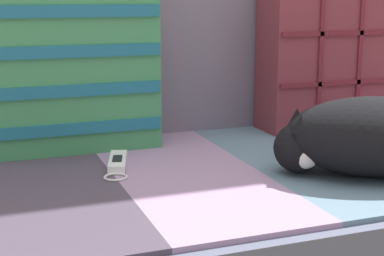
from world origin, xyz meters
name	(u,v)px	position (x,y,z in m)	size (l,w,h in m)	color
couch	(238,239)	(0.00, 0.11, 0.19)	(1.89, 0.88, 0.39)	#3D3838
sofa_backrest	(184,45)	(0.00, 0.48, 0.62)	(1.85, 0.14, 0.46)	slate
throw_pillow_quilted	(326,56)	(0.36, 0.33, 0.59)	(0.37, 0.14, 0.40)	brown
throw_pillow_striped	(67,68)	(-0.34, 0.33, 0.58)	(0.42, 0.14, 0.39)	#3D8956
sleeping_cat	(369,138)	(0.20, -0.09, 0.46)	(0.43, 0.34, 0.16)	black
game_remote_far	(117,163)	(-0.27, 0.15, 0.40)	(0.09, 0.19, 0.02)	white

